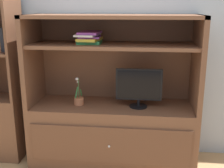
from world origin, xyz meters
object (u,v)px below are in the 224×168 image
Objects in this scene: media_console at (113,118)px; potted_plant at (79,99)px; magazine_stack at (89,37)px; bookshelf_tall at (4,105)px; tv_monitor at (139,87)px.

potted_plant is at bearing -173.91° from media_console.
bookshelf_tall is at bearing 179.36° from magazine_stack.
media_console reaches higher than magazine_stack.
potted_plant is at bearing -166.52° from magazine_stack.
tv_monitor is 0.73m from magazine_stack.
bookshelf_tall is (-1.26, 0.00, 0.10)m from media_console.
potted_plant is 0.86× the size of magazine_stack.
tv_monitor reaches higher than potted_plant.
potted_plant is at bearing -2.68° from bookshelf_tall.
potted_plant is at bearing -180.00° from tv_monitor.
tv_monitor is at bearing -1.55° from bookshelf_tall.
media_console is at bearing 2.11° from magazine_stack.
tv_monitor is at bearing -7.91° from media_console.
tv_monitor is 0.67m from potted_plant.
bookshelf_tall is (-1.02, 0.01, -0.79)m from magazine_stack.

